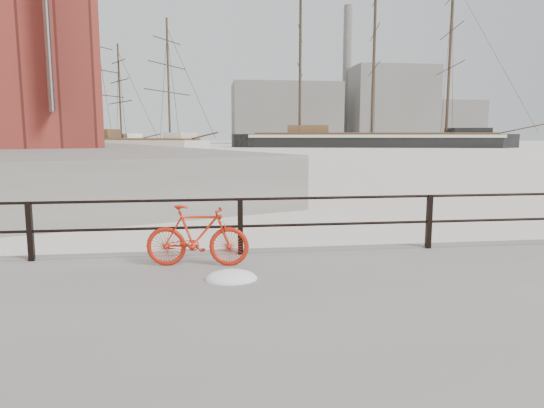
{
  "coord_description": "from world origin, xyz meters",
  "views": [
    {
      "loc": [
        -4.06,
        -8.52,
        2.43
      ],
      "look_at": [
        -2.72,
        1.5,
        1.0
      ],
      "focal_mm": 32.0,
      "sensor_mm": 36.0,
      "label": 1
    }
  ],
  "objects_px": {
    "bicycle": "(197,236)",
    "barque_black": "(371,147)",
    "schooner_left": "(89,150)",
    "schooner_mid": "(135,150)"
  },
  "relations": [
    {
      "from": "barque_black",
      "to": "schooner_mid",
      "type": "bearing_deg",
      "value": -148.85
    },
    {
      "from": "schooner_mid",
      "to": "schooner_left",
      "type": "xyz_separation_m",
      "value": [
        -8.44,
        4.76,
        0.0
      ]
    },
    {
      "from": "barque_black",
      "to": "bicycle",
      "type": "bearing_deg",
      "value": -97.39
    },
    {
      "from": "schooner_mid",
      "to": "bicycle",
      "type": "bearing_deg",
      "value": -52.39
    },
    {
      "from": "bicycle",
      "to": "schooner_left",
      "type": "distance_m",
      "value": 82.39
    },
    {
      "from": "bicycle",
      "to": "barque_black",
      "type": "relative_size",
      "value": 0.02
    },
    {
      "from": "schooner_mid",
      "to": "barque_black",
      "type": "bearing_deg",
      "value": 46.64
    },
    {
      "from": "schooner_mid",
      "to": "schooner_left",
      "type": "relative_size",
      "value": 1.18
    },
    {
      "from": "schooner_left",
      "to": "bicycle",
      "type": "bearing_deg",
      "value": -104.51
    },
    {
      "from": "bicycle",
      "to": "barque_black",
      "type": "bearing_deg",
      "value": 77.06
    }
  ]
}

